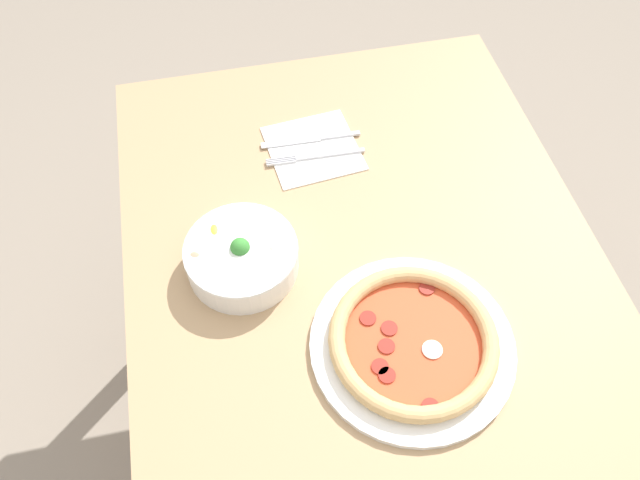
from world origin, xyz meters
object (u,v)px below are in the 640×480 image
at_px(knife, 315,139).
at_px(fork, 317,156).
at_px(pizza, 413,342).
at_px(bowl, 241,256).

bearing_deg(knife, fork, 83.87).
bearing_deg(pizza, fork, 8.50).
bearing_deg(pizza, bowl, 49.33).
height_order(pizza, bowl, bowl).
bearing_deg(bowl, fork, -38.70).
relative_size(bowl, fork, 0.98).
relative_size(fork, knife, 0.98).
xyz_separation_m(pizza, knife, (0.46, 0.06, -0.01)).
distance_m(pizza, fork, 0.42).
xyz_separation_m(bowl, fork, (0.21, -0.17, -0.03)).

